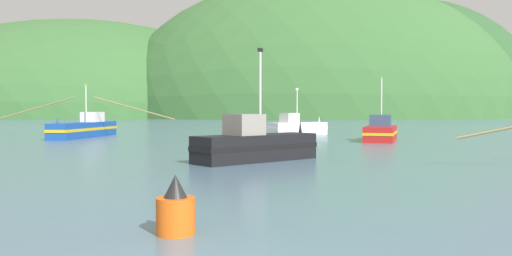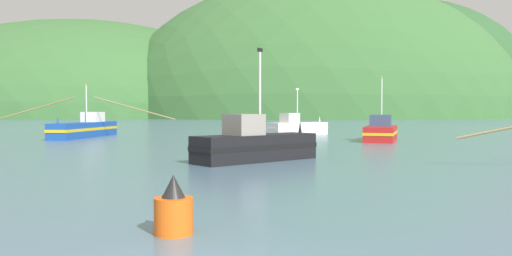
{
  "view_description": "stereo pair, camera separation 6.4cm",
  "coord_description": "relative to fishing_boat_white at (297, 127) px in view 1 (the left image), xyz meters",
  "views": [
    {
      "loc": [
        0.03,
        -7.45,
        2.7
      ],
      "look_at": [
        3.93,
        29.24,
        1.4
      ],
      "focal_mm": 35.78,
      "sensor_mm": 36.0,
      "label": 1
    },
    {
      "loc": [
        0.1,
        -7.45,
        2.7
      ],
      "look_at": [
        3.93,
        29.24,
        1.4
      ],
      "focal_mm": 35.78,
      "sensor_mm": 36.0,
      "label": 2
    }
  ],
  "objects": [
    {
      "name": "fishing_boat_red",
      "position": [
        5.27,
        -11.72,
        -0.05
      ],
      "size": [
        5.06,
        7.29,
        5.7
      ],
      "rotation": [
        0.0,
        0.0,
        1.15
      ],
      "color": "red",
      "rests_on": "ground"
    },
    {
      "name": "hill_mid_right",
      "position": [
        33.85,
        138.59,
        -0.81
      ],
      "size": [
        153.77,
        123.02,
        103.55
      ],
      "primitive_type": "ellipsoid",
      "color": "#386633",
      "rests_on": "ground"
    },
    {
      "name": "fishing_boat_black",
      "position": [
        -7.49,
        -28.08,
        0.05
      ],
      "size": [
        7.1,
        5.75,
        5.99
      ],
      "rotation": [
        0.0,
        0.0,
        0.61
      ],
      "color": "black",
      "rests_on": "ground"
    },
    {
      "name": "hill_far_left",
      "position": [
        -57.36,
        156.84,
        -0.81
      ],
      "size": [
        153.48,
        122.78,
        75.66
      ],
      "primitive_type": "ellipsoid",
      "color": "#386633",
      "rests_on": "ground"
    },
    {
      "name": "fishing_boat_blue",
      "position": [
        -21.86,
        -2.56,
        0.07
      ],
      "size": [
        18.04,
        11.96,
        5.32
      ],
      "rotation": [
        0.0,
        0.0,
        4.5
      ],
      "color": "#19479E",
      "rests_on": "ground"
    },
    {
      "name": "channel_buoy",
      "position": [
        -10.85,
        -43.7,
        -0.29
      ],
      "size": [
        0.85,
        0.85,
        1.3
      ],
      "color": "#E55914",
      "rests_on": "ground"
    },
    {
      "name": "fishing_boat_white",
      "position": [
        0.0,
        0.0,
        0.0
      ],
      "size": [
        7.1,
        5.12,
        5.09
      ],
      "rotation": [
        0.0,
        0.0,
        0.48
      ],
      "color": "white",
      "rests_on": "ground"
    },
    {
      "name": "hill_mid_left",
      "position": [
        85.44,
        176.2,
        -0.81
      ],
      "size": [
        124.57,
        99.66,
        108.1
      ],
      "primitive_type": "ellipsoid",
      "color": "#2D562D",
      "rests_on": "ground"
    },
    {
      "name": "hill_far_right",
      "position": [
        60.0,
        185.81,
        -0.81
      ],
      "size": [
        145.1,
        116.08,
        56.69
      ],
      "primitive_type": "ellipsoid",
      "color": "#516B38",
      "rests_on": "ground"
    }
  ]
}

